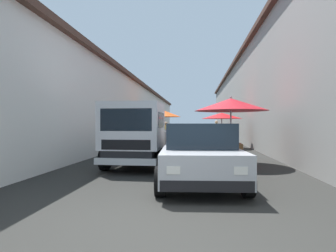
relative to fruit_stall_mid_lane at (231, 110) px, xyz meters
name	(u,v)px	position (x,y,z in m)	size (l,w,h in m)	color
ground	(187,146)	(7.33, 1.84, -1.93)	(90.00, 90.00, 0.00)	#282826
building_left_whitewash	(90,111)	(9.58, 9.12, 0.42)	(49.80, 7.50, 4.70)	silver
building_right_concrete	(294,97)	(9.58, -5.43, 1.32)	(49.80, 7.50, 6.50)	gray
fruit_stall_mid_lane	(231,110)	(0.00, 0.00, 0.00)	(2.57, 2.57, 2.42)	#9E9EA3
fruit_stall_near_right	(164,119)	(8.85, 3.44, -0.15)	(2.28, 2.28, 2.42)	#9E9EA3
fruit_stall_far_right	(221,121)	(6.56, -0.26, -0.36)	(2.39, 2.39, 2.17)	#9E9EA3
hatchback_car	(199,152)	(-3.00, 1.16, -1.20)	(4.01, 2.12, 1.45)	#ADAFB5
delivery_truck	(138,136)	(-0.99, 3.14, -0.90)	(4.95, 2.05, 2.08)	black
vendor_by_crates	(166,133)	(5.48, 2.95, -1.05)	(0.52, 0.43, 1.55)	#232328
vendor_in_shade	(216,130)	(10.54, -0.25, -0.96)	(0.47, 0.51, 1.68)	#232328
parked_scooter	(154,141)	(5.27, 3.60, -1.49)	(1.65, 0.63, 1.14)	black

